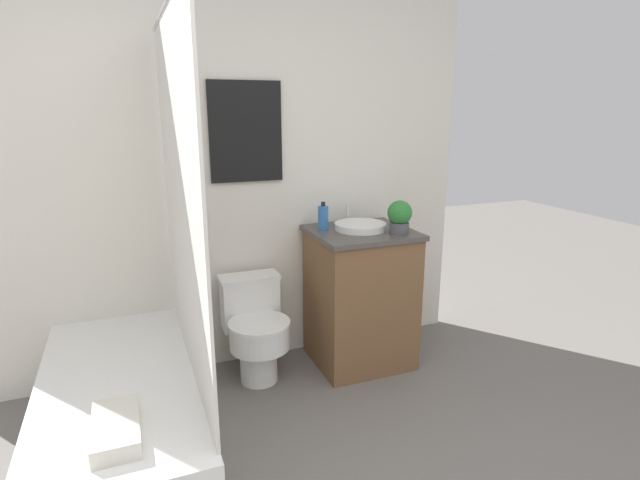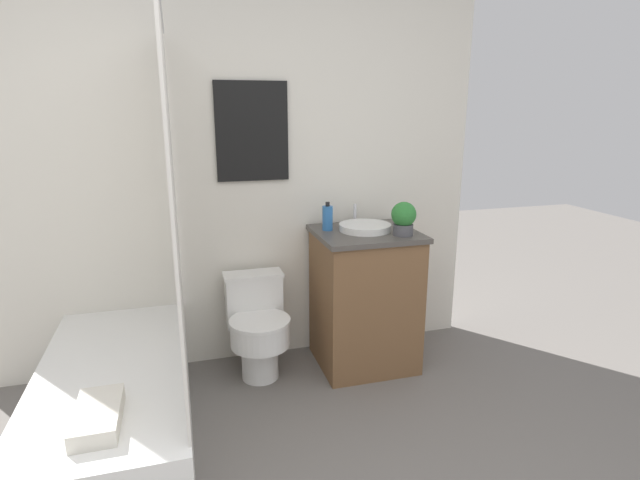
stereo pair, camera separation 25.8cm
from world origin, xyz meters
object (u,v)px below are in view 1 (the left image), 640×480
(soap_bottle, at_px, (323,218))
(sink, at_px, (360,226))
(toilet, at_px, (256,328))
(potted_plant, at_px, (400,216))

(soap_bottle, bearing_deg, sink, -17.98)
(toilet, distance_m, sink, 0.88)
(toilet, relative_size, sink, 1.74)
(toilet, height_order, potted_plant, potted_plant)
(sink, bearing_deg, soap_bottle, 162.02)
(soap_bottle, bearing_deg, toilet, -173.07)
(toilet, xyz_separation_m, sink, (0.67, -0.01, 0.57))
(sink, relative_size, potted_plant, 1.78)
(toilet, xyz_separation_m, soap_bottle, (0.45, 0.05, 0.62))
(sink, distance_m, soap_bottle, 0.23)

